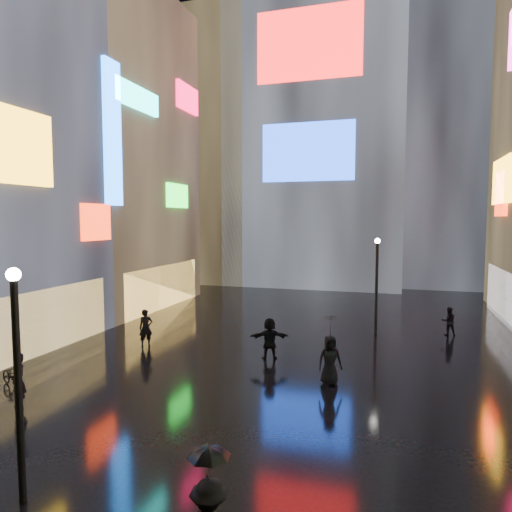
% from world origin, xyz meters
% --- Properties ---
extents(ground, '(140.00, 140.00, 0.00)m').
position_xyz_m(ground, '(0.00, 20.00, 0.00)').
color(ground, black).
rests_on(ground, ground).
extents(building_left_far, '(10.28, 12.00, 22.00)m').
position_xyz_m(building_left_far, '(-15.98, 26.00, 10.98)').
color(building_left_far, black).
rests_on(building_left_far, ground).
extents(tower_main, '(16.00, 14.20, 42.00)m').
position_xyz_m(tower_main, '(-3.00, 43.97, 21.01)').
color(tower_main, black).
rests_on(tower_main, ground).
extents(tower_flank_right, '(12.00, 12.00, 34.00)m').
position_xyz_m(tower_flank_right, '(9.00, 46.00, 17.00)').
color(tower_flank_right, black).
rests_on(tower_flank_right, ground).
extents(tower_flank_left, '(10.00, 10.00, 26.00)m').
position_xyz_m(tower_flank_left, '(-14.00, 42.00, 13.00)').
color(tower_flank_left, black).
rests_on(tower_flank_left, ground).
extents(lamp_near, '(0.30, 0.30, 5.20)m').
position_xyz_m(lamp_near, '(-3.29, 5.24, 2.94)').
color(lamp_near, black).
rests_on(lamp_near, ground).
extents(lamp_far, '(0.30, 0.30, 5.20)m').
position_xyz_m(lamp_far, '(3.48, 23.01, 2.94)').
color(lamp_far, black).
rests_on(lamp_far, ground).
extents(pedestrian_4, '(1.07, 0.92, 1.86)m').
position_xyz_m(pedestrian_4, '(2.16, 14.45, 0.93)').
color(pedestrian_4, black).
rests_on(pedestrian_4, ground).
extents(pedestrian_5, '(1.81, 1.11, 1.87)m').
position_xyz_m(pedestrian_5, '(-0.83, 16.76, 0.93)').
color(pedestrian_5, black).
rests_on(pedestrian_5, ground).
extents(pedestrian_6, '(0.78, 0.77, 1.83)m').
position_xyz_m(pedestrian_6, '(-7.16, 16.97, 0.91)').
color(pedestrian_6, black).
rests_on(pedestrian_6, ground).
extents(pedestrian_7, '(0.82, 0.69, 1.52)m').
position_xyz_m(pedestrian_7, '(7.24, 23.66, 0.76)').
color(pedestrian_7, black).
rests_on(pedestrian_7, ground).
extents(umbrella_1, '(0.99, 0.99, 0.62)m').
position_xyz_m(umbrella_1, '(1.51, 4.41, 2.13)').
color(umbrella_1, black).
rests_on(umbrella_1, pedestrian_2).
extents(umbrella_2, '(1.17, 1.18, 0.80)m').
position_xyz_m(umbrella_2, '(2.16, 14.45, 2.26)').
color(umbrella_2, black).
rests_on(umbrella_2, pedestrian_4).
extents(bicycle, '(1.67, 1.09, 0.83)m').
position_xyz_m(bicycle, '(-9.08, 10.73, 0.41)').
color(bicycle, black).
rests_on(bicycle, ground).
extents(pedestrian_8, '(0.78, 0.68, 1.81)m').
position_xyz_m(pedestrian_8, '(-7.36, 9.29, 0.91)').
color(pedestrian_8, black).
rests_on(pedestrian_8, ground).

